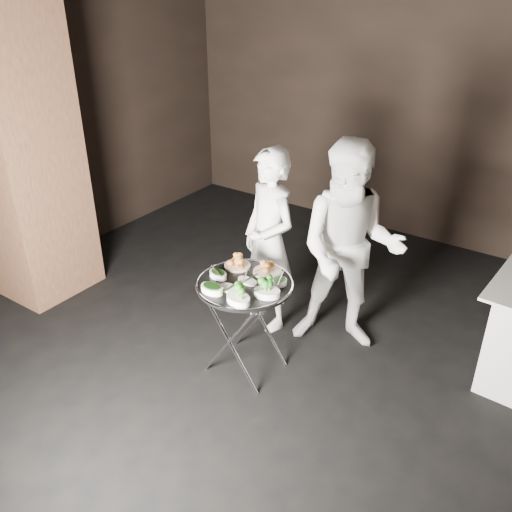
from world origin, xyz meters
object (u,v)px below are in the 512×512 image
Objects in this scene: serving_tray at (245,284)px; waiter_left at (269,241)px; tray_stand at (245,323)px; waiter_right at (350,249)px.

waiter_left is (-0.21, 0.65, 0.03)m from serving_tray.
tray_stand is 0.78m from waiter_left.
tray_stand is 1.01m from waiter_right.
waiter_right is (0.48, 0.76, 0.10)m from serving_tray.
serving_tray is 0.69m from waiter_left.
serving_tray reaches higher than tray_stand.
waiter_left is at bearing 107.90° from serving_tray.
waiter_right is (0.48, 0.76, 0.45)m from tray_stand.
waiter_left reaches higher than tray_stand.
waiter_right is at bearing 32.51° from waiter_left.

